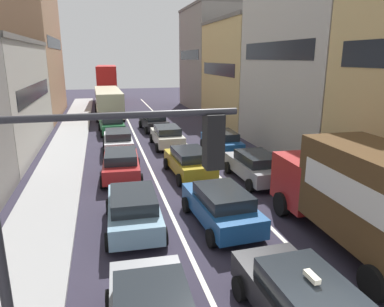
{
  "coord_description": "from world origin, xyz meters",
  "views": [
    {
      "loc": [
        -4.16,
        -4.28,
        6.19
      ],
      "look_at": [
        0.0,
        12.0,
        1.6
      ],
      "focal_mm": 33.08,
      "sensor_mm": 36.0,
      "label": 1
    }
  ],
  "objects_px": {
    "bus_far_queue_secondary": "(107,82)",
    "sedan_left_lane_third": "(121,164)",
    "wagon_left_lane_second": "(133,209)",
    "sedan_centre_lane_fifth": "(154,121)",
    "sedan_left_lane_fifth": "(112,124)",
    "bus_mid_queue_primary": "(108,100)",
    "wagon_right_lane_far": "(222,141)",
    "hatchback_centre_lane_third": "(189,162)",
    "coupe_centre_lane_fourth": "(167,136)",
    "sedan_centre_lane_second": "(221,206)",
    "sedan_left_lane_fourth": "(118,140)",
    "removalist_box_truck": "(362,194)",
    "sedan_right_lane_behind_truck": "(255,166)",
    "taxi_centre_lane_front": "(305,304)",
    "traffic_light_pole": "(89,223)"
  },
  "relations": [
    {
      "from": "wagon_left_lane_second",
      "to": "coupe_centre_lane_fourth",
      "type": "xyz_separation_m",
      "value": [
        3.47,
        12.06,
        0.0
      ]
    },
    {
      "from": "wagon_left_lane_second",
      "to": "sedan_right_lane_behind_truck",
      "type": "xyz_separation_m",
      "value": [
        6.57,
        3.83,
        0.0
      ]
    },
    {
      "from": "bus_far_queue_secondary",
      "to": "sedan_left_lane_third",
      "type": "bearing_deg",
      "value": -178.51
    },
    {
      "from": "bus_far_queue_secondary",
      "to": "sedan_left_lane_fourth",
      "type": "bearing_deg",
      "value": -178.31
    },
    {
      "from": "hatchback_centre_lane_third",
      "to": "sedan_centre_lane_fifth",
      "type": "bearing_deg",
      "value": -2.38
    },
    {
      "from": "wagon_right_lane_far",
      "to": "removalist_box_truck",
      "type": "bearing_deg",
      "value": -176.67
    },
    {
      "from": "coupe_centre_lane_fourth",
      "to": "sedan_centre_lane_fifth",
      "type": "relative_size",
      "value": 0.98
    },
    {
      "from": "sedan_centre_lane_fifth",
      "to": "wagon_right_lane_far",
      "type": "bearing_deg",
      "value": -162.44
    },
    {
      "from": "sedan_left_lane_fourth",
      "to": "bus_far_queue_secondary",
      "type": "relative_size",
      "value": 0.41
    },
    {
      "from": "sedan_left_lane_fourth",
      "to": "sedan_left_lane_fifth",
      "type": "bearing_deg",
      "value": 2.75
    },
    {
      "from": "bus_far_queue_secondary",
      "to": "wagon_left_lane_second",
      "type": "bearing_deg",
      "value": -178.32
    },
    {
      "from": "removalist_box_truck",
      "to": "sedan_centre_lane_second",
      "type": "xyz_separation_m",
      "value": [
        -3.74,
        2.78,
        -1.18
      ]
    },
    {
      "from": "wagon_left_lane_second",
      "to": "sedan_centre_lane_fifth",
      "type": "height_order",
      "value": "same"
    },
    {
      "from": "sedan_left_lane_fifth",
      "to": "wagon_right_lane_far",
      "type": "relative_size",
      "value": 1.01
    },
    {
      "from": "wagon_left_lane_second",
      "to": "sedan_left_lane_third",
      "type": "distance_m",
      "value": 5.95
    },
    {
      "from": "hatchback_centre_lane_third",
      "to": "wagon_left_lane_second",
      "type": "bearing_deg",
      "value": 144.77
    },
    {
      "from": "sedan_left_lane_fourth",
      "to": "sedan_centre_lane_fifth",
      "type": "distance_m",
      "value": 7.44
    },
    {
      "from": "bus_mid_queue_primary",
      "to": "taxi_centre_lane_front",
      "type": "bearing_deg",
      "value": -175.32
    },
    {
      "from": "wagon_right_lane_far",
      "to": "bus_mid_queue_primary",
      "type": "bearing_deg",
      "value": 24.13
    },
    {
      "from": "traffic_light_pole",
      "to": "coupe_centre_lane_fourth",
      "type": "relative_size",
      "value": 1.28
    },
    {
      "from": "sedan_centre_lane_fifth",
      "to": "sedan_left_lane_fifth",
      "type": "bearing_deg",
      "value": 94.66
    },
    {
      "from": "taxi_centre_lane_front",
      "to": "sedan_right_lane_behind_truck",
      "type": "distance_m",
      "value": 10.55
    },
    {
      "from": "wagon_right_lane_far",
      "to": "bus_far_queue_secondary",
      "type": "xyz_separation_m",
      "value": [
        -6.62,
        29.86,
        2.03
      ]
    },
    {
      "from": "sedan_right_lane_behind_truck",
      "to": "bus_far_queue_secondary",
      "type": "relative_size",
      "value": 0.41
    },
    {
      "from": "removalist_box_truck",
      "to": "bus_far_queue_secondary",
      "type": "height_order",
      "value": "bus_far_queue_secondary"
    },
    {
      "from": "coupe_centre_lane_fourth",
      "to": "wagon_right_lane_far",
      "type": "bearing_deg",
      "value": -128.14
    },
    {
      "from": "traffic_light_pole",
      "to": "sedan_left_lane_fourth",
      "type": "relative_size",
      "value": 1.27
    },
    {
      "from": "taxi_centre_lane_front",
      "to": "hatchback_centre_lane_third",
      "type": "xyz_separation_m",
      "value": [
        0.18,
        11.61,
        -0.0
      ]
    },
    {
      "from": "sedan_left_lane_fifth",
      "to": "hatchback_centre_lane_third",
      "type": "bearing_deg",
      "value": -166.2
    },
    {
      "from": "taxi_centre_lane_front",
      "to": "bus_far_queue_secondary",
      "type": "bearing_deg",
      "value": 2.42
    },
    {
      "from": "wagon_right_lane_far",
      "to": "bus_far_queue_secondary",
      "type": "bearing_deg",
      "value": 14.57
    },
    {
      "from": "sedan_centre_lane_second",
      "to": "sedan_left_lane_fourth",
      "type": "bearing_deg",
      "value": 11.65
    },
    {
      "from": "removalist_box_truck",
      "to": "sedan_centre_lane_fifth",
      "type": "relative_size",
      "value": 1.77
    },
    {
      "from": "coupe_centre_lane_fourth",
      "to": "bus_far_queue_secondary",
      "type": "relative_size",
      "value": 0.41
    },
    {
      "from": "removalist_box_truck",
      "to": "sedan_left_lane_fifth",
      "type": "distance_m",
      "value": 22.07
    },
    {
      "from": "removalist_box_truck",
      "to": "bus_mid_queue_primary",
      "type": "xyz_separation_m",
      "value": [
        -7.16,
        29.77,
        -0.21
      ]
    },
    {
      "from": "wagon_left_lane_second",
      "to": "wagon_right_lane_far",
      "type": "xyz_separation_m",
      "value": [
        6.69,
        9.52,
        0.0
      ]
    },
    {
      "from": "sedan_left_lane_fifth",
      "to": "sedan_right_lane_behind_truck",
      "type": "distance_m",
      "value": 15.29
    },
    {
      "from": "bus_mid_queue_primary",
      "to": "sedan_left_lane_third",
      "type": "bearing_deg",
      "value": 178.87
    },
    {
      "from": "hatchback_centre_lane_third",
      "to": "sedan_centre_lane_fifth",
      "type": "relative_size",
      "value": 0.99
    },
    {
      "from": "sedan_left_lane_third",
      "to": "sedan_centre_lane_fifth",
      "type": "distance_m",
      "value": 12.61
    },
    {
      "from": "sedan_left_lane_third",
      "to": "bus_mid_queue_primary",
      "type": "xyz_separation_m",
      "value": [
        -0.09,
        20.53,
        0.96
      ]
    },
    {
      "from": "sedan_left_lane_fourth",
      "to": "sedan_centre_lane_fifth",
      "type": "height_order",
      "value": "same"
    },
    {
      "from": "sedan_centre_lane_second",
      "to": "sedan_left_lane_fourth",
      "type": "relative_size",
      "value": 1.02
    },
    {
      "from": "sedan_left_lane_fourth",
      "to": "sedan_left_lane_fifth",
      "type": "distance_m",
      "value": 6.13
    },
    {
      "from": "sedan_centre_lane_fifth",
      "to": "removalist_box_truck",
      "type": "bearing_deg",
      "value": -173.99
    },
    {
      "from": "sedan_right_lane_behind_truck",
      "to": "bus_far_queue_secondary",
      "type": "distance_m",
      "value": 36.2
    },
    {
      "from": "sedan_left_lane_fifth",
      "to": "wagon_left_lane_second",
      "type": "bearing_deg",
      "value": 177.66
    },
    {
      "from": "sedan_centre_lane_fifth",
      "to": "bus_mid_queue_primary",
      "type": "relative_size",
      "value": 0.42
    },
    {
      "from": "sedan_centre_lane_second",
      "to": "wagon_left_lane_second",
      "type": "height_order",
      "value": "same"
    }
  ]
}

